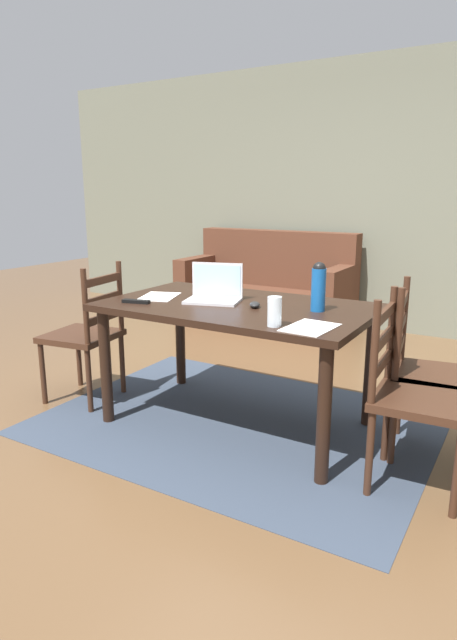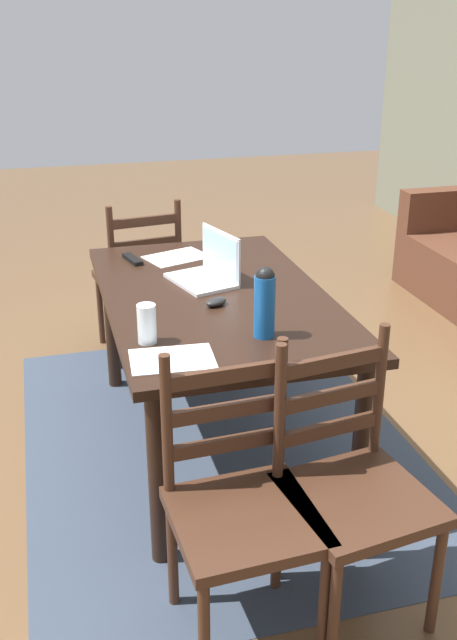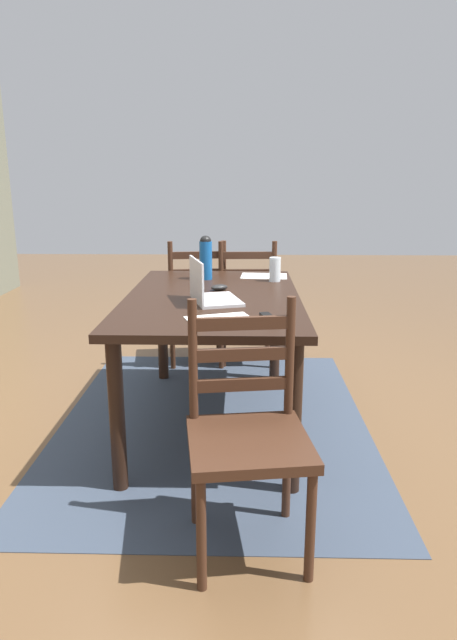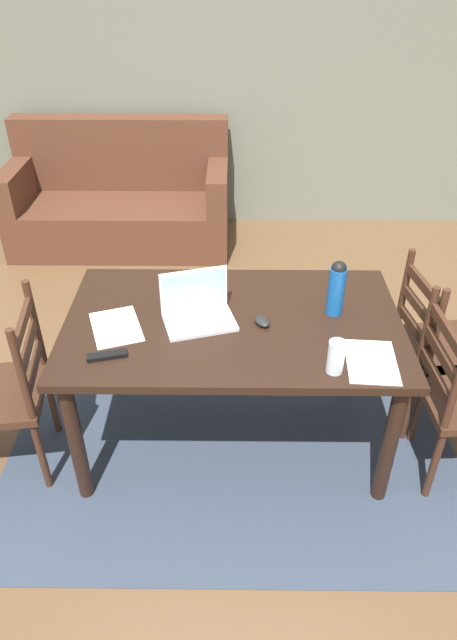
{
  "view_description": "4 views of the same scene",
  "coord_description": "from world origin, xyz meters",
  "px_view_note": "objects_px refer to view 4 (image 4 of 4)",
  "views": [
    {
      "loc": [
        1.52,
        -2.66,
        1.41
      ],
      "look_at": [
        -0.05,
        -0.02,
        0.66
      ],
      "focal_mm": 29.56,
      "sensor_mm": 36.0,
      "label": 1
    },
    {
      "loc": [
        2.84,
        -0.71,
        1.89
      ],
      "look_at": [
        -0.09,
        0.08,
        0.59
      ],
      "focal_mm": 40.57,
      "sensor_mm": 36.0,
      "label": 2
    },
    {
      "loc": [
        -2.93,
        -0.16,
        1.4
      ],
      "look_at": [
        -0.15,
        -0.09,
        0.66
      ],
      "focal_mm": 30.61,
      "sensor_mm": 36.0,
      "label": 3
    },
    {
      "loc": [
        0.0,
        -2.16,
        2.27
      ],
      "look_at": [
        -0.02,
        0.12,
        0.68
      ],
      "focal_mm": 31.63,
      "sensor_mm": 36.0,
      "label": 4
    }
  ],
  "objects_px": {
    "couch": "(121,202)",
    "tv_remote": "(106,356)",
    "chair_right_far": "(438,348)",
    "dining_table": "(232,336)",
    "laptop": "(196,308)",
    "computer_mouse": "(261,321)",
    "water_bottle": "(336,287)",
    "chair_left_near": "(4,392)",
    "drinking_glass": "(335,357)"
  },
  "relations": [
    {
      "from": "chair_right_far",
      "to": "chair_left_near",
      "type": "bearing_deg",
      "value": -170.35
    },
    {
      "from": "chair_right_far",
      "to": "computer_mouse",
      "type": "height_order",
      "value": "chair_right_far"
    },
    {
      "from": "laptop",
      "to": "tv_remote",
      "type": "bearing_deg",
      "value": -140.9
    },
    {
      "from": "chair_right_far",
      "to": "laptop",
      "type": "height_order",
      "value": "laptop"
    },
    {
      "from": "computer_mouse",
      "to": "tv_remote",
      "type": "bearing_deg",
      "value": 174.71
    },
    {
      "from": "couch",
      "to": "water_bottle",
      "type": "relative_size",
      "value": 6.53
    },
    {
      "from": "tv_remote",
      "to": "water_bottle",
      "type": "bearing_deg",
      "value": -85.03
    },
    {
      "from": "dining_table",
      "to": "water_bottle",
      "type": "bearing_deg",
      "value": 8.18
    },
    {
      "from": "chair_right_far",
      "to": "computer_mouse",
      "type": "xyz_separation_m",
      "value": [
        -0.95,
        -0.21,
        0.31
      ]
    },
    {
      "from": "chair_right_far",
      "to": "computer_mouse",
      "type": "relative_size",
      "value": 9.5
    },
    {
      "from": "chair_right_far",
      "to": "water_bottle",
      "type": "relative_size",
      "value": 3.45
    },
    {
      "from": "couch",
      "to": "chair_right_far",
      "type": "bearing_deg",
      "value": -46.53
    },
    {
      "from": "tv_remote",
      "to": "chair_left_near",
      "type": "bearing_deg",
      "value": 65.26
    },
    {
      "from": "drinking_glass",
      "to": "computer_mouse",
      "type": "relative_size",
      "value": 1.49
    },
    {
      "from": "drinking_glass",
      "to": "laptop",
      "type": "bearing_deg",
      "value": 147.09
    },
    {
      "from": "water_bottle",
      "to": "tv_remote",
      "type": "xyz_separation_m",
      "value": [
        -1.02,
        -0.35,
        -0.13
      ]
    },
    {
      "from": "computer_mouse",
      "to": "couch",
      "type": "bearing_deg",
      "value": 88.71
    },
    {
      "from": "laptop",
      "to": "drinking_glass",
      "type": "xyz_separation_m",
      "value": [
        0.59,
        -0.38,
        0.02
      ]
    },
    {
      "from": "couch",
      "to": "water_bottle",
      "type": "bearing_deg",
      "value": -57.62
    },
    {
      "from": "laptop",
      "to": "drinking_glass",
      "type": "relative_size",
      "value": 2.47
    },
    {
      "from": "chair_left_near",
      "to": "tv_remote",
      "type": "height_order",
      "value": "chair_left_near"
    },
    {
      "from": "chair_left_near",
      "to": "tv_remote",
      "type": "relative_size",
      "value": 5.59
    },
    {
      "from": "tv_remote",
      "to": "dining_table",
      "type": "bearing_deg",
      "value": -76.31
    },
    {
      "from": "couch",
      "to": "laptop",
      "type": "relative_size",
      "value": 4.88
    },
    {
      "from": "dining_table",
      "to": "water_bottle",
      "type": "relative_size",
      "value": 5.73
    },
    {
      "from": "drinking_glass",
      "to": "couch",
      "type": "bearing_deg",
      "value": 117.02
    },
    {
      "from": "chair_left_near",
      "to": "couch",
      "type": "distance_m",
      "value": 2.51
    },
    {
      "from": "chair_right_far",
      "to": "dining_table",
      "type": "bearing_deg",
      "value": -170.36
    },
    {
      "from": "dining_table",
      "to": "laptop",
      "type": "bearing_deg",
      "value": 174.61
    },
    {
      "from": "chair_right_far",
      "to": "computer_mouse",
      "type": "distance_m",
      "value": 1.02
    },
    {
      "from": "tv_remote",
      "to": "computer_mouse",
      "type": "bearing_deg",
      "value": -83.45
    },
    {
      "from": "water_bottle",
      "to": "chair_right_far",
      "type": "bearing_deg",
      "value": 10.8
    },
    {
      "from": "drinking_glass",
      "to": "tv_remote",
      "type": "distance_m",
      "value": 0.96
    },
    {
      "from": "dining_table",
      "to": "water_bottle",
      "type": "distance_m",
      "value": 0.54
    },
    {
      "from": "dining_table",
      "to": "tv_remote",
      "type": "bearing_deg",
      "value": -152.12
    },
    {
      "from": "laptop",
      "to": "water_bottle",
      "type": "xyz_separation_m",
      "value": [
        0.65,
        0.05,
        0.09
      ]
    },
    {
      "from": "chair_right_far",
      "to": "computer_mouse",
      "type": "bearing_deg",
      "value": -167.27
    },
    {
      "from": "dining_table",
      "to": "chair_left_near",
      "type": "bearing_deg",
      "value": -170.34
    },
    {
      "from": "chair_left_near",
      "to": "couch",
      "type": "bearing_deg",
      "value": 87.12
    },
    {
      "from": "chair_right_far",
      "to": "couch",
      "type": "relative_size",
      "value": 0.53
    },
    {
      "from": "dining_table",
      "to": "laptop",
      "type": "height_order",
      "value": "laptop"
    },
    {
      "from": "chair_right_far",
      "to": "water_bottle",
      "type": "xyz_separation_m",
      "value": [
        -0.6,
        -0.11,
        0.44
      ]
    },
    {
      "from": "dining_table",
      "to": "drinking_glass",
      "type": "relative_size",
      "value": 10.58
    },
    {
      "from": "computer_mouse",
      "to": "dining_table",
      "type": "bearing_deg",
      "value": 141.13
    },
    {
      "from": "computer_mouse",
      "to": "laptop",
      "type": "bearing_deg",
      "value": 145.25
    },
    {
      "from": "laptop",
      "to": "tv_remote",
      "type": "xyz_separation_m",
      "value": [
        -0.37,
        -0.3,
        -0.05
      ]
    },
    {
      "from": "couch",
      "to": "computer_mouse",
      "type": "bearing_deg",
      "value": -65.26
    },
    {
      "from": "couch",
      "to": "tv_remote",
      "type": "bearing_deg",
      "value": -80.97
    },
    {
      "from": "dining_table",
      "to": "chair_left_near",
      "type": "relative_size",
      "value": 1.66
    },
    {
      "from": "chair_left_near",
      "to": "tv_remote",
      "type": "distance_m",
      "value": 0.63
    }
  ]
}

